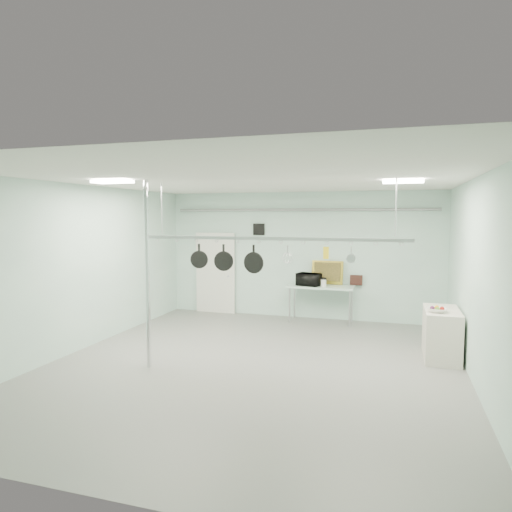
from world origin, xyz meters
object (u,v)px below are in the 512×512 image
(prep_table, at_px, (321,288))
(skillet_right, at_px, (254,259))
(skillet_left, at_px, (199,255))
(skillet_mid, at_px, (224,258))
(pot_rack, at_px, (270,237))
(chrome_pole, at_px, (147,275))
(microwave, at_px, (309,279))
(coffee_canister, at_px, (323,283))
(side_cabinet, at_px, (441,334))
(fruit_bowl, at_px, (437,310))

(prep_table, height_order, skillet_right, skillet_right)
(prep_table, bearing_deg, skillet_right, -101.90)
(skillet_left, distance_m, skillet_mid, 0.48)
(prep_table, height_order, pot_rack, pot_rack)
(chrome_pole, distance_m, skillet_left, 1.09)
(microwave, xyz_separation_m, skillet_right, (-0.41, -3.20, 0.77))
(chrome_pole, distance_m, skillet_right, 1.85)
(coffee_canister, height_order, skillet_mid, skillet_mid)
(skillet_mid, bearing_deg, chrome_pole, -144.76)
(pot_rack, bearing_deg, skillet_mid, 180.00)
(skillet_left, bearing_deg, chrome_pole, -133.88)
(chrome_pole, distance_m, prep_table, 4.85)
(skillet_mid, bearing_deg, skillet_left, 174.21)
(side_cabinet, distance_m, coffee_canister, 3.23)
(fruit_bowl, bearing_deg, chrome_pole, -160.06)
(chrome_pole, bearing_deg, coffee_canister, 59.25)
(skillet_left, relative_size, skillet_right, 0.83)
(microwave, height_order, coffee_canister, microwave)
(prep_table, bearing_deg, microwave, -160.33)
(prep_table, height_order, side_cabinet, prep_table)
(chrome_pole, height_order, fruit_bowl, chrome_pole)
(skillet_left, height_order, skillet_right, same)
(side_cabinet, xyz_separation_m, fruit_bowl, (-0.11, -0.28, 0.49))
(microwave, distance_m, skillet_right, 3.32)
(skillet_left, xyz_separation_m, skillet_mid, (0.48, 0.00, -0.03))
(coffee_canister, xyz_separation_m, skillet_left, (-1.83, -3.11, 0.87))
(skillet_mid, bearing_deg, skillet_right, -5.79)
(pot_rack, bearing_deg, skillet_right, 180.00)
(chrome_pole, height_order, skillet_mid, chrome_pole)
(microwave, height_order, skillet_right, skillet_right)
(chrome_pole, bearing_deg, prep_table, 61.29)
(prep_table, xyz_separation_m, pot_rack, (-0.40, -3.30, 1.40))
(microwave, bearing_deg, prep_table, -144.45)
(pot_rack, xyz_separation_m, skillet_mid, (-0.87, 0.00, -0.39))
(prep_table, distance_m, microwave, 0.38)
(pot_rack, bearing_deg, microwave, 87.92)
(prep_table, xyz_separation_m, coffee_canister, (0.08, -0.19, 0.16))
(coffee_canister, relative_size, fruit_bowl, 0.57)
(coffee_canister, bearing_deg, skillet_right, -104.09)
(coffee_canister, distance_m, skillet_right, 3.31)
(pot_rack, distance_m, skillet_left, 1.39)
(side_cabinet, bearing_deg, prep_table, 139.21)
(chrome_pole, height_order, side_cabinet, chrome_pole)
(microwave, bearing_deg, skillet_right, 98.55)
(microwave, distance_m, skillet_mid, 3.44)
(skillet_right, bearing_deg, side_cabinet, 26.60)
(fruit_bowl, bearing_deg, skillet_left, -168.92)
(prep_table, height_order, microwave, microwave)
(skillet_mid, relative_size, skillet_right, 0.94)
(prep_table, xyz_separation_m, fruit_bowl, (2.44, -2.48, 0.11))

